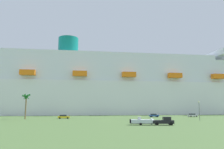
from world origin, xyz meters
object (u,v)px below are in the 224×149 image
object	(u,v)px
palm_tree	(26,99)
parked_car_silver_sedan	(192,115)
cruise_ship	(125,89)
parked_car_blue_suv	(154,115)
parked_car_yellow_taxi	(64,117)
street_lamp	(199,107)
pickup_truck	(164,121)
small_boat_on_trailer	(144,121)

from	to	relation	value
palm_tree	parked_car_silver_sedan	size ratio (longest dim) A/B	2.18
cruise_ship	parked_car_blue_suv	bearing A→B (deg)	-82.40
parked_car_yellow_taxi	cruise_ship	bearing A→B (deg)	53.87
street_lamp	cruise_ship	bearing A→B (deg)	102.06
pickup_truck	palm_tree	xyz separation A→B (m)	(-44.42, 33.08, 6.94)
pickup_truck	palm_tree	bearing A→B (deg)	143.32
parked_car_blue_suv	pickup_truck	bearing A→B (deg)	-104.85
pickup_truck	small_boat_on_trailer	xyz separation A→B (m)	(-5.26, 0.93, -0.08)
cruise_ship	parked_car_blue_suv	world-z (taller)	cruise_ship
pickup_truck	palm_tree	size ratio (longest dim) A/B	0.59
pickup_truck	parked_car_yellow_taxi	xyz separation A→B (m)	(-29.63, 34.28, -0.21)
cruise_ship	street_lamp	size ratio (longest dim) A/B	41.21
pickup_truck	street_lamp	world-z (taller)	street_lamp
parked_car_yellow_taxi	parked_car_blue_suv	bearing A→B (deg)	10.86
small_boat_on_trailer	parked_car_yellow_taxi	world-z (taller)	small_boat_on_trailer
pickup_truck	parked_car_yellow_taxi	world-z (taller)	pickup_truck
pickup_truck	parked_car_yellow_taxi	size ratio (longest dim) A/B	1.23
parked_car_silver_sedan	parked_car_yellow_taxi	size ratio (longest dim) A/B	0.96
cruise_ship	parked_car_yellow_taxi	xyz separation A→B (m)	(-35.37, -48.46, -15.20)
pickup_truck	parked_car_silver_sedan	xyz separation A→B (m)	(30.09, 41.45, -0.21)
street_lamp	parked_car_yellow_taxi	bearing A→B (deg)	160.54
palm_tree	street_lamp	world-z (taller)	palm_tree
parked_car_blue_suv	parked_car_yellow_taxi	xyz separation A→B (m)	(-40.79, -7.83, 0.00)
street_lamp	parked_car_blue_suv	xyz separation A→B (m)	(-8.67, 25.30, -3.78)
cruise_ship	palm_tree	size ratio (longest dim) A/B	28.72
palm_tree	parked_car_blue_suv	xyz separation A→B (m)	(55.58, 9.03, -7.15)
cruise_ship	pickup_truck	distance (m)	84.28
parked_car_yellow_taxi	small_boat_on_trailer	bearing A→B (deg)	-53.85
palm_tree	parked_car_silver_sedan	distance (m)	75.31
pickup_truck	parked_car_blue_suv	distance (m)	43.57
palm_tree	small_boat_on_trailer	bearing A→B (deg)	-39.39
pickup_truck	small_boat_on_trailer	distance (m)	5.35
small_boat_on_trailer	palm_tree	bearing A→B (deg)	140.61
pickup_truck	small_boat_on_trailer	world-z (taller)	pickup_truck
parked_car_blue_suv	parked_car_silver_sedan	bearing A→B (deg)	-2.01
palm_tree	parked_car_yellow_taxi	bearing A→B (deg)	4.65
parked_car_silver_sedan	pickup_truck	bearing A→B (deg)	-125.98
street_lamp	parked_car_silver_sedan	world-z (taller)	street_lamp
cruise_ship	parked_car_silver_sedan	size ratio (longest dim) A/B	62.47
cruise_ship	small_boat_on_trailer	xyz separation A→B (m)	(-11.01, -81.81, -15.07)
parked_car_silver_sedan	parked_car_yellow_taxi	bearing A→B (deg)	-173.16
palm_tree	street_lamp	bearing A→B (deg)	-14.21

